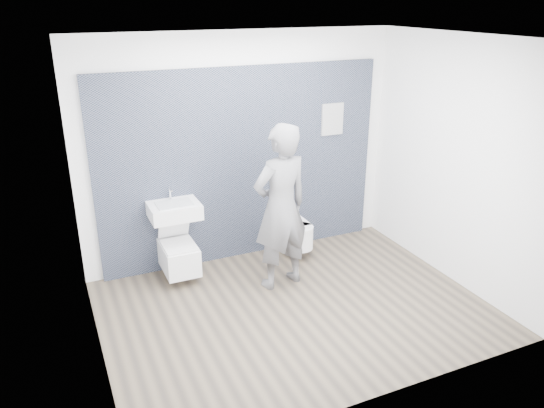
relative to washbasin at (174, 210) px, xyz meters
name	(u,v)px	position (x,y,z in m)	size (l,w,h in m)	color
ground	(295,308)	(0.95, -1.22, -0.85)	(4.00, 4.00, 0.00)	brown
room_shell	(297,153)	(0.95, -1.22, 0.89)	(4.00, 4.00, 4.00)	white
tile_wall	(245,253)	(0.95, 0.25, -0.85)	(3.60, 0.06, 2.40)	black
washbasin	(174,210)	(0.00, 0.00, 0.00)	(0.57, 0.43, 0.43)	white
toilet_square	(179,255)	(0.00, -0.06, -0.55)	(0.39, 0.56, 0.72)	white
toilet_rounded	(297,234)	(1.55, -0.07, -0.56)	(0.33, 0.56, 0.31)	white
info_placard	(327,238)	(2.17, 0.20, -0.85)	(0.30, 0.03, 0.41)	silver
visitor	(281,208)	(1.04, -0.67, 0.11)	(0.70, 0.46, 1.92)	slate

